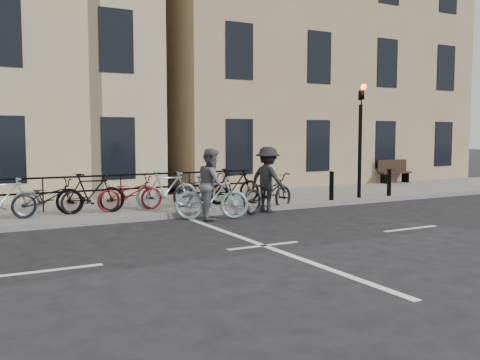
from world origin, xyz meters
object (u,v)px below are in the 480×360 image
bench (394,170)px  cyclist_dark (268,186)px  traffic_light (361,126)px  cyclist_grey (212,191)px

bench → cyclist_dark: cyclist_dark is taller
bench → traffic_light: bearing=-144.8°
traffic_light → bench: traffic_light is taller
traffic_light → bench: (4.80, 3.39, -1.78)m
traffic_light → cyclist_grey: (-5.70, -0.88, -1.71)m
bench → cyclist_grey: 11.34m
bench → cyclist_dark: (-8.54, -3.83, 0.06)m
traffic_light → cyclist_dark: 4.14m
traffic_light → cyclist_dark: size_ratio=1.77×
bench → cyclist_grey: bearing=-157.9°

